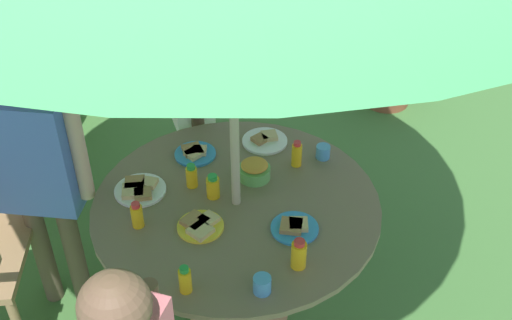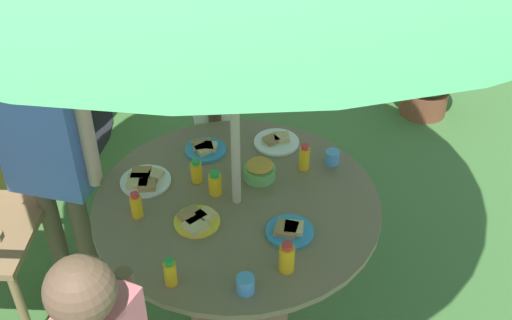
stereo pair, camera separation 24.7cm
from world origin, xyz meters
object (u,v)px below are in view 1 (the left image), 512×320
Objects in this scene: juice_bottle_far_right at (299,254)px; cup_near at (323,152)px; child_in_blue_shirt at (32,152)px; cup_far at (262,285)px; juice_bottle_near_right at (213,187)px; plate_far_left at (200,225)px; garden_table at (237,233)px; plate_back_edge at (295,227)px; plate_front_edge at (265,140)px; potted_plant at (391,62)px; juice_bottle_mid_left at (297,154)px; juice_bottle_center_back at (185,280)px; juice_bottle_spot_a at (137,215)px; plate_near_left at (195,153)px; child_in_white_shirt at (187,74)px; snack_bowl at (254,170)px; plate_center_front at (139,189)px; juice_bottle_mid_right at (192,176)px.

juice_bottle_far_right is 2.01× the size of cup_near.
cup_far is at bearing -24.67° from child_in_blue_shirt.
plate_far_left is at bearing -130.02° from juice_bottle_near_right.
garden_table is 0.25m from juice_bottle_near_right.
cup_near reaches higher than plate_back_edge.
cup_near is (0.17, -0.23, 0.02)m from plate_front_edge.
juice_bottle_mid_left is at bearing -142.28° from potted_plant.
juice_bottle_center_back is at bearing -135.65° from plate_front_edge.
plate_front_edge is at bearing 20.31° from juice_bottle_spot_a.
cup_near is (0.50, -0.28, 0.02)m from plate_near_left.
plate_far_left is 0.25m from juice_bottle_spot_a.
juice_bottle_center_back is at bearing -122.95° from plate_far_left.
potted_plant is 2.56m from cup_far.
child_in_blue_shirt is (-0.83, -0.36, 0.04)m from child_in_white_shirt.
plate_far_left is at bearing -147.04° from potted_plant.
child_in_blue_shirt is at bearing 160.06° from juice_bottle_mid_left.
juice_bottle_mid_left is (0.71, 0.44, 0.00)m from juice_bottle_center_back.
juice_bottle_far_right is at bearing -116.47° from plate_back_edge.
juice_bottle_near_right is 0.55m from cup_near.
juice_bottle_near_right is at bearing -171.83° from snack_bowl.
juice_bottle_near_right is at bearing 49.98° from plate_far_left.
garden_table is at bearing -142.58° from snack_bowl.
juice_bottle_spot_a is (0.28, -0.42, -0.13)m from child_in_blue_shirt.
plate_near_left is 0.33m from plate_center_front.
plate_far_left is at bearing -66.92° from plate_center_front.
plate_back_edge is 2.98× the size of cup_near.
plate_far_left is at bearing -166.36° from cup_near.
juice_bottle_near_right is at bearing -176.83° from juice_bottle_mid_left.
child_in_white_shirt is at bearing 66.60° from juice_bottle_center_back.
juice_bottle_mid_right is (-0.05, 0.11, -0.00)m from juice_bottle_near_right.
child_in_white_shirt is at bearing 70.47° from plate_near_left.
juice_bottle_far_right is at bearing -60.96° from plate_center_front.
snack_bowl is 0.31m from plate_near_left.
juice_bottle_mid_right is (-0.26, 0.08, 0.01)m from snack_bowl.
cup_near is (0.48, 0.09, 0.21)m from garden_table.
juice_bottle_near_right and juice_bottle_mid_right have the same top height.
juice_bottle_far_right is (-0.26, -0.74, 0.05)m from plate_front_edge.
juice_bottle_center_back reaches higher than plate_far_left.
potted_plant is 2.18m from juice_bottle_mid_right.
plate_near_left reaches higher than potted_plant.
juice_bottle_far_right is 0.65m from juice_bottle_spot_a.
garden_table is 0.91m from child_in_white_shirt.
plate_near_left is at bearing 93.10° from garden_table.
garden_table is 0.43m from juice_bottle_mid_left.
potted_plant is 2.41m from juice_bottle_far_right.
garden_table is 10.84× the size of juice_bottle_near_right.
plate_front_edge is 1.91× the size of juice_bottle_near_right.
plate_center_front is 0.82m from cup_near.
plate_back_edge is (0.13, -0.25, 0.19)m from garden_table.
garden_table is at bearing -163.67° from juice_bottle_mid_left.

